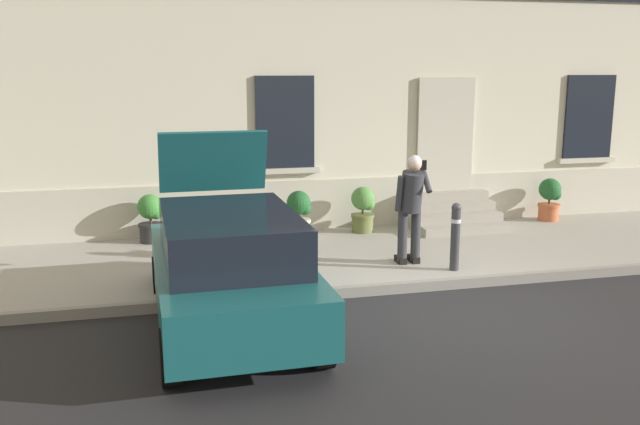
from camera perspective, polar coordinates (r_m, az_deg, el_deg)
ground_plane at (r=9.34m, az=10.97°, el=-8.16°), size 80.00×80.00×0.00m
sidewalk at (r=11.80m, az=5.32°, el=-3.38°), size 24.00×3.60×0.15m
curb_edge at (r=10.13m, az=8.76°, el=-6.04°), size 24.00×0.12×0.15m
building_facade at (r=13.77m, az=2.16°, el=14.18°), size 24.00×1.52×7.50m
entrance_stoop at (r=13.59m, az=10.89°, el=-0.15°), size 1.72×1.28×0.64m
hatchback_car_teal at (r=8.45m, az=-7.57°, el=-4.49°), size 1.86×4.10×2.34m
bollard_near_person at (r=10.57m, az=11.20°, el=-1.78°), size 0.15×0.15×1.04m
bollard_far_left at (r=9.61m, az=-12.58°, el=-3.20°), size 0.15×0.15×1.04m
person_on_phone at (r=10.68m, az=7.60°, el=0.86°), size 0.51×0.51×1.74m
planter_charcoal at (r=12.45m, az=-13.89°, el=-0.36°), size 0.44×0.44×0.86m
planter_cream at (r=12.44m, az=-1.74°, el=-0.03°), size 0.44×0.44×0.86m
planter_olive at (r=12.89m, az=3.61°, el=0.37°), size 0.44×0.44×0.86m
planter_terracotta at (r=14.62m, az=18.58°, el=1.14°), size 0.44×0.44×0.86m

